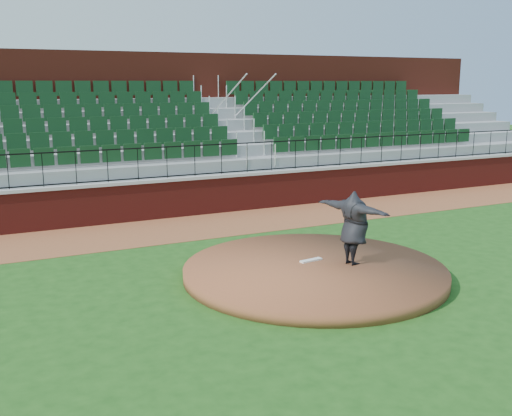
{
  "coord_description": "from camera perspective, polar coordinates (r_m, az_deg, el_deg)",
  "views": [
    {
      "loc": [
        -6.38,
        -11.46,
        4.33
      ],
      "look_at": [
        0.0,
        1.5,
        1.3
      ],
      "focal_mm": 42.26,
      "sensor_mm": 36.0,
      "label": 1
    }
  ],
  "objects": [
    {
      "name": "ground",
      "position": [
        13.81,
        2.77,
        -6.44
      ],
      "size": [
        90.0,
        90.0,
        0.0
      ],
      "primitive_type": "plane",
      "color": "#1C4B15",
      "rests_on": "ground"
    },
    {
      "name": "warning_track",
      "position": [
        18.54,
        -5.34,
        -1.7
      ],
      "size": [
        34.0,
        3.2,
        0.01
      ],
      "primitive_type": "cube",
      "color": "brown",
      "rests_on": "ground"
    },
    {
      "name": "pitchers_mound",
      "position": [
        13.77,
        5.53,
        -5.99
      ],
      "size": [
        5.93,
        5.93,
        0.25
      ],
      "primitive_type": "cylinder",
      "color": "brown",
      "rests_on": "ground"
    },
    {
      "name": "concourse_wall",
      "position": [
        24.87,
        -11.41,
        7.97
      ],
      "size": [
        34.0,
        0.5,
        5.5
      ],
      "primitive_type": "cube",
      "color": "maroon",
      "rests_on": "ground"
    },
    {
      "name": "pitching_rubber",
      "position": [
        14.1,
        5.24,
        -4.95
      ],
      "size": [
        0.58,
        0.21,
        0.04
      ],
      "primitive_type": "cube",
      "rotation": [
        0.0,
        0.0,
        0.13
      ],
      "color": "white",
      "rests_on": "pitchers_mound"
    },
    {
      "name": "pitcher",
      "position": [
        13.79,
        9.25,
        -1.87
      ],
      "size": [
        1.02,
        2.16,
        1.69
      ],
      "primitive_type": "imported",
      "rotation": [
        0.0,
        0.0,
        1.8
      ],
      "color": "black",
      "rests_on": "pitchers_mound"
    },
    {
      "name": "seating_stands",
      "position": [
        22.22,
        -9.47,
        6.44
      ],
      "size": [
        34.0,
        5.1,
        4.6
      ],
      "primitive_type": null,
      "color": "gray",
      "rests_on": "ground"
    },
    {
      "name": "wall_cap",
      "position": [
        19.77,
        -7.07,
        2.79
      ],
      "size": [
        34.0,
        0.45,
        0.1
      ],
      "primitive_type": "cube",
      "color": "#B7B7B7",
      "rests_on": "field_wall"
    },
    {
      "name": "wall_railing",
      "position": [
        19.69,
        -7.11,
        4.37
      ],
      "size": [
        34.0,
        0.05,
        1.0
      ],
      "primitive_type": null,
      "color": "black",
      "rests_on": "wall_cap"
    },
    {
      "name": "field_wall",
      "position": [
        19.88,
        -7.02,
        0.94
      ],
      "size": [
        34.0,
        0.35,
        1.2
      ],
      "primitive_type": "cube",
      "color": "maroon",
      "rests_on": "ground"
    }
  ]
}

